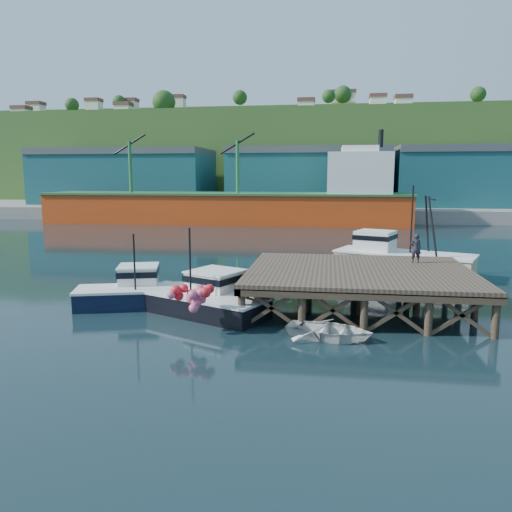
% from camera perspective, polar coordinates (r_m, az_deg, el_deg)
% --- Properties ---
extents(ground, '(300.00, 300.00, 0.00)m').
position_cam_1_polar(ground, '(28.47, 0.39, -5.39)').
color(ground, black).
rests_on(ground, ground).
extents(wharf, '(12.00, 10.00, 2.62)m').
position_cam_1_polar(wharf, '(27.66, 11.71, -1.89)').
color(wharf, brown).
rests_on(wharf, ground).
extents(far_quay, '(160.00, 40.00, 2.00)m').
position_cam_1_polar(far_quay, '(97.57, 6.07, 5.44)').
color(far_quay, gray).
rests_on(far_quay, ground).
extents(warehouse_left, '(32.00, 16.00, 9.00)m').
position_cam_1_polar(warehouse_left, '(100.12, -14.68, 8.44)').
color(warehouse_left, '#1B4E5A').
rests_on(warehouse_left, far_quay).
extents(warehouse_mid, '(28.00, 16.00, 9.00)m').
position_cam_1_polar(warehouse_mid, '(92.38, 6.00, 8.66)').
color(warehouse_mid, '#1B4E5A').
rests_on(warehouse_mid, far_quay).
extents(warehouse_right, '(30.00, 16.00, 9.00)m').
position_cam_1_polar(warehouse_right, '(95.96, 24.38, 7.92)').
color(warehouse_right, '#1B4E5A').
rests_on(warehouse_right, far_quay).
extents(cargo_ship, '(55.50, 10.00, 13.75)m').
position_cam_1_polar(cargo_ship, '(76.39, -0.96, 6.23)').
color(cargo_ship, '#CD3F13').
rests_on(cargo_ship, ground).
extents(hillside, '(220.00, 50.00, 22.00)m').
position_cam_1_polar(hillside, '(127.42, 6.69, 10.78)').
color(hillside, '#2D511E').
rests_on(hillside, ground).
extents(boat_navy, '(6.99, 4.54, 4.12)m').
position_cam_1_polar(boat_navy, '(28.59, -13.39, -3.87)').
color(boat_navy, black).
rests_on(boat_navy, ground).
extents(boat_black, '(7.88, 6.58, 4.59)m').
position_cam_1_polar(boat_black, '(26.47, -5.93, -4.68)').
color(boat_black, black).
rests_on(boat_black, ground).
extents(trawler, '(10.31, 6.92, 6.51)m').
position_cam_1_polar(trawler, '(37.77, 16.20, -0.07)').
color(trawler, beige).
rests_on(trawler, ground).
extents(dinghy, '(4.39, 3.60, 0.79)m').
position_cam_1_polar(dinghy, '(22.53, 8.37, -8.37)').
color(dinghy, silver).
rests_on(dinghy, ground).
extents(dockworker, '(0.63, 0.43, 1.70)m').
position_cam_1_polar(dockworker, '(30.54, 17.80, 0.85)').
color(dockworker, black).
rests_on(dockworker, wharf).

